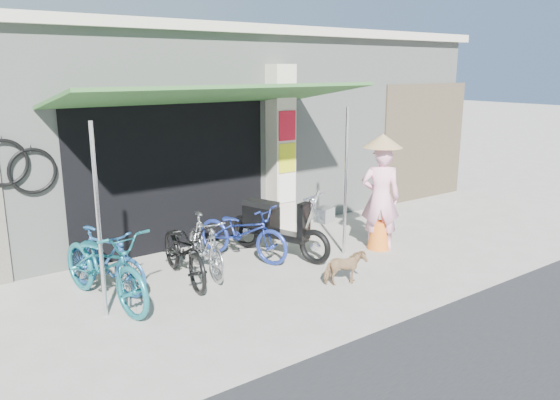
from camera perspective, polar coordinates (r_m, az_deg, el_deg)
ground at (r=7.88m, az=5.52°, el=-8.28°), size 80.00×80.00×0.00m
bicycle_shop at (r=11.66m, az=-11.22°, el=7.96°), size 12.30×5.30×3.66m
shop_pillar at (r=9.86m, az=-0.01°, el=5.26°), size 0.42×0.44×3.00m
awning at (r=8.13m, az=-6.74°, el=10.59°), size 4.60×1.88×2.72m
neighbour_right at (r=12.84m, az=14.84°, el=5.87°), size 2.60×0.06×2.60m
bike_teal at (r=7.26m, az=-17.86°, el=-6.49°), size 1.03×2.05×1.03m
bike_blue at (r=7.66m, az=-17.87°, el=-6.02°), size 0.99×1.51×0.88m
bike_black at (r=7.80m, az=-9.98°, el=-5.19°), size 0.80×1.74×0.88m
bike_silver at (r=8.01m, az=-7.86°, el=-4.61°), size 0.63×1.51×0.88m
bike_navy at (r=8.57m, az=-3.94°, el=-3.33°), size 1.17×1.76×0.88m
street_dog at (r=7.64m, az=6.80°, el=-7.06°), size 0.63×0.42×0.49m
moped at (r=8.69m, az=-0.34°, el=-2.69°), size 0.80×1.86×1.08m
nun at (r=9.04m, az=10.47°, el=0.65°), size 0.75×0.73×1.92m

